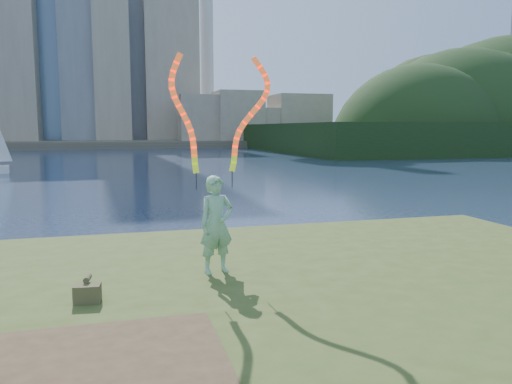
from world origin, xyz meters
name	(u,v)px	position (x,y,z in m)	size (l,w,h in m)	color
ground	(224,320)	(0.00, 0.00, 0.00)	(320.00, 320.00, 0.00)	#17233B
grassy_knoll	(260,359)	(0.00, -2.30, 0.34)	(20.00, 18.00, 0.80)	#3B4B1A
dirt_patch	(73,382)	(-2.20, -3.20, 0.81)	(3.20, 3.00, 0.02)	#47331E
far_shore	(125,142)	(0.00, 95.00, 0.60)	(320.00, 40.00, 1.20)	#4C4738
wooded_hill	(503,148)	(59.57, 59.96, 0.16)	(78.00, 50.00, 63.00)	black
woman_with_ribbons	(216,194)	(-0.07, 0.24, 2.20)	(2.03, 0.64, 4.09)	#1D7134
canvas_bag	(87,292)	(-2.19, -0.77, 0.95)	(0.40, 0.45, 0.36)	#474426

